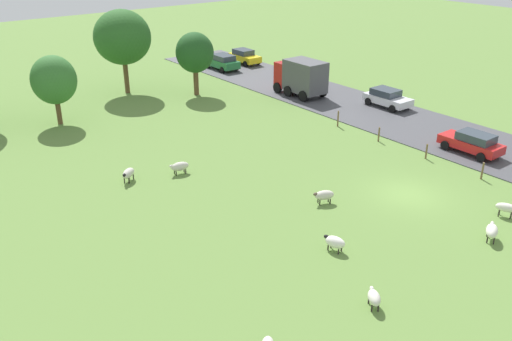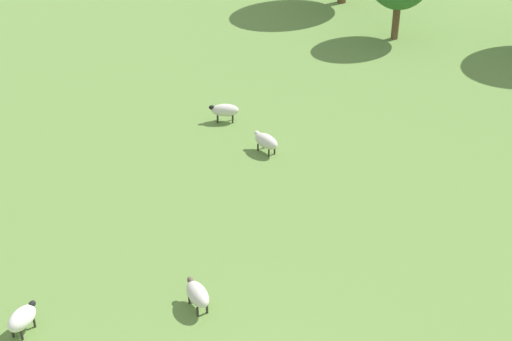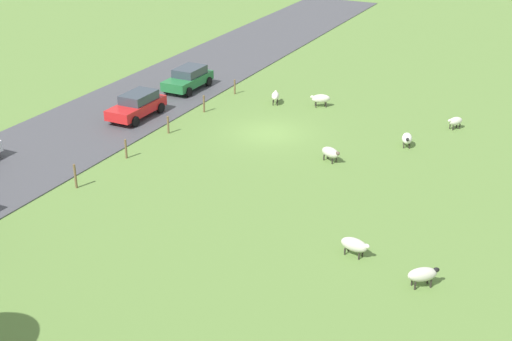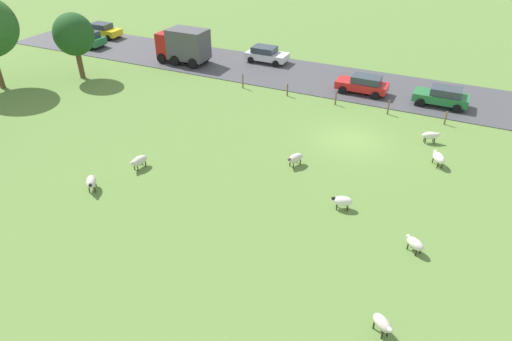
% 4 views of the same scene
% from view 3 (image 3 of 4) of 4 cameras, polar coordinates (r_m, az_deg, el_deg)
% --- Properties ---
extents(ground_plane, '(160.00, 160.00, 0.00)m').
position_cam_3_polar(ground_plane, '(41.18, 1.13, 3.06)').
color(ground_plane, olive).
extents(road_strip, '(8.00, 80.00, 0.06)m').
position_cam_3_polar(road_strip, '(46.24, -10.42, 5.13)').
color(road_strip, '#47474C').
rests_on(road_strip, ground_plane).
extents(sheep_0, '(0.95, 1.06, 0.73)m').
position_cam_3_polar(sheep_0, '(43.32, 15.93, 3.88)').
color(sheep_0, silver).
rests_on(sheep_0, ground_plane).
extents(sheep_1, '(1.27, 0.95, 0.79)m').
position_cam_3_polar(sheep_1, '(37.38, 6.09, 1.47)').
color(sheep_1, beige).
rests_on(sheep_1, ground_plane).
extents(sheep_2, '(0.83, 1.19, 0.77)m').
position_cam_3_polar(sheep_2, '(39.99, 12.20, 2.57)').
color(sheep_2, white).
rests_on(sheep_2, ground_plane).
extents(sheep_3, '(0.86, 1.23, 0.80)m').
position_cam_3_polar(sheep_3, '(45.95, 1.59, 6.09)').
color(sheep_3, silver).
rests_on(sheep_3, ground_plane).
extents(sheep_4, '(1.31, 1.08, 0.83)m').
position_cam_3_polar(sheep_4, '(45.60, 5.29, 5.85)').
color(sheep_4, silver).
rests_on(sheep_4, ground_plane).
extents(sheep_5, '(1.33, 0.74, 0.78)m').
position_cam_3_polar(sheep_5, '(28.90, 8.03, -6.02)').
color(sheep_5, beige).
rests_on(sheep_5, ground_plane).
extents(sheep_6, '(1.25, 1.16, 0.81)m').
position_cam_3_polar(sheep_6, '(27.43, 13.42, -8.24)').
color(sheep_6, beige).
rests_on(sheep_6, ground_plane).
extents(fence_post_0, '(0.12, 0.12, 1.00)m').
position_cam_3_polar(fence_post_0, '(47.95, -1.75, 6.83)').
color(fence_post_0, brown).
rests_on(fence_post_0, ground_plane).
extents(fence_post_1, '(0.12, 0.12, 1.10)m').
position_cam_3_polar(fence_post_1, '(44.55, -4.27, 5.44)').
color(fence_post_1, brown).
rests_on(fence_post_1, ground_plane).
extents(fence_post_2, '(0.12, 0.12, 1.05)m').
position_cam_3_polar(fence_post_2, '(41.31, -7.17, 3.71)').
color(fence_post_2, brown).
rests_on(fence_post_2, ground_plane).
extents(fence_post_3, '(0.12, 0.12, 1.08)m').
position_cam_3_polar(fence_post_3, '(38.22, -10.55, 1.75)').
color(fence_post_3, brown).
rests_on(fence_post_3, ground_plane).
extents(fence_post_4, '(0.12, 0.12, 1.26)m').
position_cam_3_polar(fence_post_4, '(35.30, -14.51, -0.45)').
color(fence_post_4, brown).
rests_on(fence_post_4, ground_plane).
extents(car_0, '(2.00, 4.12, 1.50)m').
position_cam_3_polar(car_0, '(48.92, -5.54, 7.50)').
color(car_0, '#237238').
rests_on(car_0, road_strip).
extents(car_3, '(1.93, 4.22, 1.50)m').
position_cam_3_polar(car_3, '(43.98, -9.67, 5.30)').
color(car_3, red).
rests_on(car_3, road_strip).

